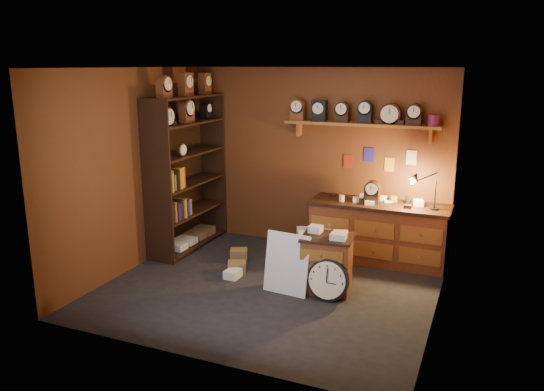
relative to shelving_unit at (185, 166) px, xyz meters
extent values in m
plane|color=black|center=(1.79, -0.98, -1.25)|extent=(4.00, 4.00, 0.00)
cube|color=brown|center=(1.79, 0.82, 0.10)|extent=(4.00, 0.02, 2.70)
cube|color=brown|center=(1.79, -2.78, 0.10)|extent=(4.00, 0.02, 2.70)
cube|color=brown|center=(-0.21, -0.98, 0.10)|extent=(0.02, 3.60, 2.70)
cube|color=brown|center=(3.79, -0.98, 0.10)|extent=(0.02, 3.60, 2.70)
cube|color=beige|center=(1.79, -0.98, 1.45)|extent=(4.00, 3.60, 0.02)
cube|color=#9A5B21|center=(2.49, 0.67, 0.67)|extent=(2.20, 0.30, 0.04)
cube|color=#9A5B21|center=(1.54, 0.74, 0.55)|extent=(0.04, 0.16, 0.20)
cube|color=#9A5B21|center=(3.44, 0.74, 0.55)|extent=(0.04, 0.16, 0.20)
cylinder|color=#B21419|center=(3.47, 0.67, 0.76)|extent=(0.16, 0.16, 0.15)
cube|color=maroon|center=(1.94, 0.81, 0.10)|extent=(0.14, 0.01, 0.20)
cube|color=navy|center=(2.24, 0.81, 0.22)|extent=(0.14, 0.01, 0.20)
cube|color=#BD9717|center=(2.54, 0.81, 0.10)|extent=(0.14, 0.01, 0.20)
cube|color=silver|center=(2.84, 0.81, 0.22)|extent=(0.14, 0.01, 0.20)
cube|color=black|center=(-0.19, 0.00, -0.10)|extent=(0.03, 1.60, 2.30)
cube|color=black|center=(0.04, -0.78, -0.10)|extent=(0.45, 0.03, 2.30)
cube|color=black|center=(0.04, 0.78, -0.10)|extent=(0.45, 0.03, 2.30)
cube|color=black|center=(0.04, 0.00, -1.20)|extent=(0.43, 1.54, 0.03)
cube|color=black|center=(0.04, 0.00, -0.70)|extent=(0.43, 1.54, 0.03)
cube|color=black|center=(0.04, 0.00, -0.25)|extent=(0.43, 1.54, 0.03)
cube|color=black|center=(0.04, 0.00, 0.20)|extent=(0.43, 1.54, 0.03)
cube|color=black|center=(0.04, 0.00, 0.65)|extent=(0.43, 1.54, 0.03)
cube|color=black|center=(0.04, 0.00, 1.03)|extent=(0.43, 1.54, 0.03)
cube|color=brown|center=(2.84, 0.50, -0.85)|extent=(1.88, 0.60, 0.80)
cube|color=black|center=(2.84, 0.50, -0.43)|extent=(1.94, 0.66, 0.05)
cube|color=#9A5B21|center=(2.84, 0.20, -0.85)|extent=(1.80, 0.02, 0.52)
cylinder|color=black|center=(3.58, 0.45, -0.39)|extent=(0.12, 0.12, 0.02)
cylinder|color=black|center=(3.58, 0.45, -0.20)|extent=(0.02, 0.02, 0.38)
cylinder|color=black|center=(3.46, 0.42, 0.04)|extent=(0.27, 0.09, 0.14)
cone|color=black|center=(3.32, 0.39, 0.00)|extent=(0.18, 0.14, 0.18)
cube|color=brown|center=(2.47, -0.76, -0.92)|extent=(0.63, 0.55, 0.67)
cube|color=black|center=(2.47, -0.76, -0.57)|extent=(0.68, 0.59, 0.03)
cube|color=#9A5B21|center=(2.47, -1.01, -0.92)|extent=(0.51, 0.08, 0.57)
cylinder|color=black|center=(2.57, -1.03, -1.00)|extent=(0.51, 0.16, 0.51)
cylinder|color=#F8E6C6|center=(2.57, -1.07, -1.00)|extent=(0.45, 0.10, 0.44)
cube|color=black|center=(2.57, -1.07, -0.93)|extent=(0.01, 0.04, 0.16)
cube|color=black|center=(2.62, -1.07, -1.02)|extent=(0.11, 0.01, 0.01)
cube|color=silver|center=(2.04, -1.02, -1.25)|extent=(0.59, 0.22, 0.76)
cube|color=silver|center=(2.05, 0.01, -1.01)|extent=(0.62, 0.62, 0.49)
cube|color=black|center=(2.05, -0.24, -1.01)|extent=(0.37, 0.18, 0.39)
cube|color=brown|center=(1.18, -0.68, -1.18)|extent=(0.30, 0.29, 0.15)
cube|color=white|center=(1.22, -0.88, -1.20)|extent=(0.19, 0.22, 0.11)
cube|color=brown|center=(1.03, -0.30, -1.16)|extent=(0.30, 0.28, 0.18)
camera|label=1|loc=(4.23, -6.69, 1.49)|focal=35.00mm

